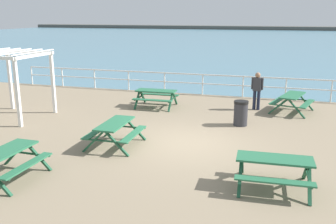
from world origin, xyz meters
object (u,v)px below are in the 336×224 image
picnic_table_near_left (292,99)px  visitor (257,89)px  litter_bin (241,113)px  lattice_pergola (12,69)px  picnic_table_far_right (6,157)px  picnic_table_near_right (156,94)px  picnic_table_far_left (115,128)px  picnic_table_mid_centre (274,165)px

picnic_table_near_left → visitor: (-1.50, 0.01, 0.36)m
litter_bin → lattice_pergola: bearing=-170.9°
picnic_table_far_right → picnic_table_near_left: bearing=-36.5°
picnic_table_near_right → lattice_pergola: 6.13m
lattice_pergola → picnic_table_far_left: bearing=-19.4°
picnic_table_far_left → picnic_table_far_right: bearing=151.6°
picnic_table_far_left → picnic_table_mid_centre: bearing=-109.9°
picnic_table_near_left → picnic_table_far_left: size_ratio=1.17×
picnic_table_near_left → litter_bin: size_ratio=2.24×
picnic_table_far_left → lattice_pergola: 5.93m
picnic_table_far_right → lattice_pergola: size_ratio=0.68×
picnic_table_far_left → visitor: size_ratio=1.10×
litter_bin → picnic_table_far_left: bearing=-135.8°
picnic_table_near_left → visitor: 1.54m
picnic_table_mid_centre → visitor: visitor is taller
picnic_table_far_right → litter_bin: 8.41m
lattice_pergola → litter_bin: lattice_pergola is taller
picnic_table_near_left → picnic_table_mid_centre: 7.84m
picnic_table_near_left → picnic_table_mid_centre: bearing=-168.8°
picnic_table_near_left → lattice_pergola: bearing=125.8°
picnic_table_near_right → visitor: visitor is taller
picnic_table_far_left → picnic_table_far_right: 3.50m
picnic_table_near_right → litter_bin: 4.42m
picnic_table_far_right → visitor: bearing=-30.1°
visitor → picnic_table_mid_centre: bearing=-162.9°
picnic_table_far_left → visitor: 7.34m
picnic_table_near_right → picnic_table_mid_centre: 8.85m
picnic_table_near_left → picnic_table_far_left: same height
lattice_pergola → litter_bin: (8.97, 1.44, -1.52)m
visitor → litter_bin: size_ratio=1.75×
picnic_table_far_left → picnic_table_near_right: bearing=3.2°
picnic_table_far_left → picnic_table_far_right: (-1.61, -3.11, 0.00)m
lattice_pergola → visitor: bearing=25.1°
picnic_table_far_right → visitor: (5.60, 9.26, 0.36)m
litter_bin → picnic_table_near_right: bearing=154.9°
litter_bin → picnic_table_near_left: bearing=54.3°
picnic_table_near_left → litter_bin: 3.26m
picnic_table_near_left → picnic_table_near_right: same height
picnic_table_mid_centre → lattice_pergola: size_ratio=0.69×
lattice_pergola → picnic_table_near_right: bearing=35.2°
picnic_table_mid_centre → picnic_table_far_right: size_ratio=1.02×
picnic_table_mid_centre → lattice_pergola: bearing=157.3°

